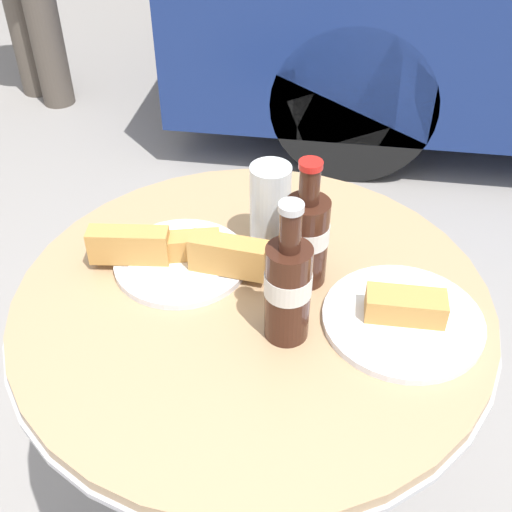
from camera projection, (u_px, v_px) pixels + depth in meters
bistro_table at (253, 353)px, 1.11m from camera, size 0.78×0.78×0.68m
cola_bottle_left at (288, 287)px, 0.90m from camera, size 0.07×0.07×0.23m
cola_bottle_right at (306, 236)px, 1.00m from camera, size 0.07×0.07×0.22m
drinking_glass at (270, 211)px, 1.08m from camera, size 0.07×0.07×0.16m
lunch_plate_near at (403, 316)px, 0.97m from camera, size 0.24×0.24×0.06m
lunch_plate_far at (180, 255)px, 1.06m from camera, size 0.30×0.23×0.07m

